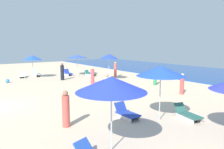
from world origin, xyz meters
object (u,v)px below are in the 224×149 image
at_px(umbrella_1, 77,56).
at_px(beachgoer_0, 155,77).
at_px(lounge_chair_1_0, 68,73).
at_px(umbrella_3, 161,71).
at_px(beachgoer_5, 62,72).
at_px(lounge_chair_3_1, 187,114).
at_px(beachgoer_3, 92,76).
at_px(lounge_chair_3_0, 126,113).
at_px(lounge_chair_0_0, 23,75).
at_px(umbrella_0, 32,58).
at_px(beach_ball_0, 7,81).
at_px(beachgoer_6, 182,84).
at_px(lounge_chair_0_1, 36,74).
at_px(lounge_chair_1_1, 90,74).
at_px(beachgoer_2, 115,70).
at_px(beachgoer_7, 107,87).
at_px(umbrella_2, 111,84).
at_px(umbrella_4, 109,56).
at_px(beachgoer_4, 66,110).

relative_size(umbrella_1, beachgoer_0, 1.63).
distance_m(lounge_chair_1_0, umbrella_3, 16.91).
bearing_deg(beachgoer_5, lounge_chair_3_1, -113.71).
bearing_deg(beachgoer_3, lounge_chair_3_0, -142.53).
bearing_deg(lounge_chair_0_0, beachgoer_3, -41.23).
relative_size(umbrella_0, lounge_chair_1_0, 2.02).
bearing_deg(beach_ball_0, beachgoer_6, 36.99).
relative_size(lounge_chair_0_1, lounge_chair_1_1, 1.01).
height_order(umbrella_3, beachgoer_2, umbrella_3).
bearing_deg(umbrella_1, beachgoer_7, -16.41).
bearing_deg(umbrella_2, beach_ball_0, -178.43).
distance_m(lounge_chair_3_1, beach_ball_0, 16.89).
distance_m(umbrella_4, beachgoer_4, 12.62).
distance_m(umbrella_0, lounge_chair_1_0, 4.40).
xyz_separation_m(lounge_chair_1_1, beachgoer_4, (12.97, -8.69, 0.54)).
distance_m(lounge_chair_0_0, lounge_chair_0_1, 1.45).
xyz_separation_m(lounge_chair_3_0, lounge_chair_3_1, (1.87, 2.30, 0.00)).
relative_size(umbrella_1, beachgoer_4, 1.49).
bearing_deg(beachgoer_2, umbrella_3, 7.30).
bearing_deg(lounge_chair_1_1, beachgoer_3, -134.91).
height_order(umbrella_1, beachgoer_4, umbrella_1).
bearing_deg(beachgoer_5, umbrella_0, 99.63).
distance_m(umbrella_1, lounge_chair_1_1, 2.51).
bearing_deg(beachgoer_2, lounge_chair_0_0, -86.60).
relative_size(beachgoer_6, beach_ball_0, 4.14).
xyz_separation_m(umbrella_0, beach_ball_0, (1.49, -2.83, -2.05)).
height_order(umbrella_1, umbrella_4, umbrella_4).
bearing_deg(umbrella_0, lounge_chair_1_0, 85.43).
bearing_deg(umbrella_2, umbrella_4, 145.39).
distance_m(umbrella_0, beachgoer_3, 7.69).
xyz_separation_m(lounge_chair_1_1, beachgoer_0, (8.44, 1.83, 0.48)).
bearing_deg(lounge_chair_1_1, lounge_chair_0_1, 131.86).
bearing_deg(beachgoer_4, lounge_chair_3_1, 70.99).
relative_size(lounge_chair_0_0, lounge_chair_0_1, 0.94).
xyz_separation_m(beachgoer_0, beachgoer_4, (4.53, -10.53, 0.06)).
distance_m(lounge_chair_0_1, lounge_chair_3_1, 18.77).
xyz_separation_m(lounge_chair_1_0, beachgoer_7, (11.52, -2.36, 0.51)).
xyz_separation_m(lounge_chair_1_0, beachgoer_2, (4.06, 3.92, 0.53)).
xyz_separation_m(lounge_chair_0_1, beachgoer_5, (4.13, 1.48, 0.55)).
relative_size(lounge_chair_3_0, beachgoer_0, 0.91).
relative_size(lounge_chair_3_0, beachgoer_6, 0.89).
distance_m(umbrella_1, umbrella_2, 18.18).
relative_size(umbrella_2, umbrella_3, 0.98).
bearing_deg(lounge_chair_1_0, lounge_chair_0_0, 161.31).
xyz_separation_m(lounge_chair_0_0, umbrella_3, (17.90, 2.04, 2.15)).
height_order(umbrella_3, lounge_chair_3_1, umbrella_3).
xyz_separation_m(umbrella_0, beachgoer_0, (10.48, 7.75, -1.52)).
height_order(lounge_chair_1_0, beachgoer_5, beachgoer_5).
bearing_deg(lounge_chair_1_0, beachgoer_3, -96.75).
bearing_deg(beachgoer_3, beachgoer_0, -73.76).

